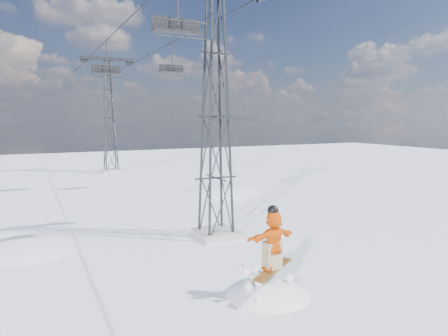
{
  "coord_description": "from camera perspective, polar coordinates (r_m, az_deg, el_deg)",
  "views": [
    {
      "loc": [
        -6.81,
        -8.18,
        5.41
      ],
      "look_at": [
        -0.06,
        5.43,
        3.53
      ],
      "focal_mm": 32.0,
      "sensor_mm": 36.0,
      "label": 1
    }
  ],
  "objects": [
    {
      "name": "lift_chair_far",
      "position": [
        30.36,
        -16.4,
        13.24
      ],
      "size": [
        2.04,
        0.59,
        2.53
      ],
      "color": "black",
      "rests_on": "ground"
    },
    {
      "name": "ground",
      "position": [
        11.93,
        12.69,
        -20.07
      ],
      "size": [
        120.0,
        120.0,
        0.0
      ],
      "primitive_type": "plane",
      "color": "white",
      "rests_on": "ground"
    },
    {
      "name": "haul_cables",
      "position": [
        29.21,
        -11.37,
        17.66
      ],
      "size": [
        4.46,
        51.0,
        0.06
      ],
      "color": "black",
      "rests_on": "ground"
    },
    {
      "name": "lift_tower_near",
      "position": [
        17.88,
        -1.21,
        7.24
      ],
      "size": [
        5.2,
        1.8,
        11.43
      ],
      "color": "#999999",
      "rests_on": "ground"
    },
    {
      "name": "lift_tower_far",
      "position": [
        41.87,
        -16.04,
        6.86
      ],
      "size": [
        5.2,
        1.8,
        11.43
      ],
      "color": "#999999",
      "rests_on": "ground"
    },
    {
      "name": "lift_chair_near",
      "position": [
        16.21,
        -6.64,
        19.44
      ],
      "size": [
        1.97,
        0.57,
        2.44
      ],
      "color": "black",
      "rests_on": "ground"
    },
    {
      "name": "lift_chair_mid",
      "position": [
        30.13,
        -7.41,
        13.83
      ],
      "size": [
        1.87,
        0.54,
        2.32
      ],
      "color": "black",
      "rests_on": "ground"
    },
    {
      "name": "snow_terrain",
      "position": [
        33.08,
        -21.27,
        -20.41
      ],
      "size": [
        39.0,
        37.0,
        22.0
      ],
      "color": "white",
      "rests_on": "ground"
    }
  ]
}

